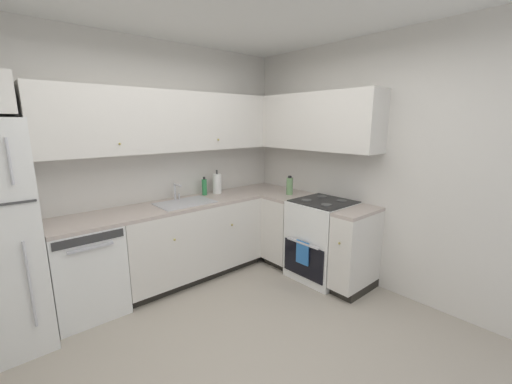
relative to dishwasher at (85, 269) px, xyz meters
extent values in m
cube|color=#A89E8E|center=(0.71, -1.49, -0.44)|extent=(3.66, 3.58, 0.02)
cube|color=silver|center=(0.71, 0.33, 0.89)|extent=(3.76, 0.05, 2.64)
cube|color=silver|center=(2.56, -1.49, 0.89)|extent=(0.05, 3.68, 2.64)
cylinder|color=silver|center=(-0.45, -0.44, 0.18)|extent=(0.02, 0.02, 0.68)
cylinder|color=silver|center=(-0.45, -0.44, 1.08)|extent=(0.02, 0.02, 0.32)
cube|color=white|center=(0.00, 0.00, 0.00)|extent=(0.60, 0.60, 0.86)
cube|color=#333333|center=(0.00, -0.30, 0.38)|extent=(0.55, 0.01, 0.07)
cube|color=silver|center=(0.00, -0.32, 0.31)|extent=(0.36, 0.02, 0.02)
cube|color=silver|center=(1.12, 0.00, 0.04)|extent=(1.63, 0.60, 0.77)
cube|color=black|center=(1.12, 0.03, -0.39)|extent=(1.63, 0.54, 0.09)
sphere|color=tan|center=(0.76, -0.31, 0.19)|extent=(0.02, 0.02, 0.02)
sphere|color=tan|center=(1.48, -0.31, 0.19)|extent=(0.02, 0.02, 0.02)
cube|color=#B7A89E|center=(1.12, 0.00, 0.45)|extent=(2.84, 0.60, 0.03)
cube|color=silver|center=(2.24, -0.49, 0.04)|extent=(0.60, 0.38, 0.77)
cube|color=black|center=(2.27, -0.49, -0.39)|extent=(0.54, 0.38, 0.09)
cube|color=silver|center=(2.24, -1.45, 0.04)|extent=(0.60, 0.26, 0.77)
cube|color=black|center=(2.27, -1.45, -0.39)|extent=(0.54, 0.26, 0.09)
sphere|color=tan|center=(1.93, -1.45, 0.19)|extent=(0.02, 0.02, 0.02)
cube|color=#B7A89E|center=(2.24, -0.49, 0.45)|extent=(0.60, 0.38, 0.03)
cube|color=#B7A89E|center=(2.24, -1.45, 0.45)|extent=(0.60, 0.26, 0.03)
cube|color=white|center=(2.26, -1.00, 0.02)|extent=(0.64, 0.62, 0.90)
cube|color=black|center=(1.93, -1.00, -0.15)|extent=(0.02, 0.55, 0.38)
cube|color=silver|center=(1.91, -1.00, 0.06)|extent=(0.02, 0.43, 0.02)
cube|color=black|center=(2.26, -1.00, 0.47)|extent=(0.59, 0.60, 0.01)
cube|color=white|center=(2.56, -1.00, 0.54)|extent=(0.03, 0.60, 0.15)
cylinder|color=#4C4C4C|center=(2.12, -1.14, 0.48)|extent=(0.11, 0.11, 0.01)
cylinder|color=#4C4C4C|center=(2.12, -0.87, 0.48)|extent=(0.11, 0.11, 0.01)
cylinder|color=#4C4C4C|center=(2.40, -1.14, 0.48)|extent=(0.11, 0.11, 0.01)
cylinder|color=#4C4C4C|center=(2.40, -0.87, 0.48)|extent=(0.11, 0.11, 0.01)
cube|color=#2D6BB2|center=(1.91, -1.01, -0.05)|extent=(0.02, 0.17, 0.26)
cube|color=silver|center=(0.96, 0.14, 1.35)|extent=(2.52, 0.32, 0.64)
sphere|color=tan|center=(0.40, -0.03, 1.14)|extent=(0.02, 0.02, 0.02)
sphere|color=tan|center=(1.51, -0.03, 1.14)|extent=(0.02, 0.02, 0.02)
cube|color=silver|center=(2.38, -0.62, 1.35)|extent=(0.32, 1.83, 0.64)
cube|color=#B7B7BC|center=(1.05, -0.03, 0.47)|extent=(0.61, 0.40, 0.01)
cube|color=gray|center=(1.05, -0.03, 0.42)|extent=(0.56, 0.36, 0.09)
cube|color=#99999E|center=(1.05, -0.03, 0.43)|extent=(0.02, 0.35, 0.06)
cylinder|color=silver|center=(1.05, 0.20, 0.56)|extent=(0.02, 0.02, 0.19)
cylinder|color=silver|center=(1.05, 0.13, 0.65)|extent=(0.02, 0.15, 0.02)
cylinder|color=silver|center=(1.10, 0.20, 0.50)|extent=(0.02, 0.02, 0.06)
cylinder|color=#338C4C|center=(1.43, 0.18, 0.56)|extent=(0.06, 0.06, 0.19)
cylinder|color=#262626|center=(1.43, 0.18, 0.68)|extent=(0.03, 0.03, 0.03)
cylinder|color=white|center=(1.61, 0.16, 0.59)|extent=(0.11, 0.11, 0.24)
cylinder|color=#3F3F3F|center=(1.61, 0.16, 0.61)|extent=(0.02, 0.02, 0.30)
cylinder|color=#729E66|center=(2.24, -0.49, 0.57)|extent=(0.08, 0.08, 0.21)
cylinder|color=black|center=(2.24, -0.49, 0.69)|extent=(0.04, 0.04, 0.02)
camera|label=1|loc=(-0.60, -3.12, 1.34)|focal=22.37mm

